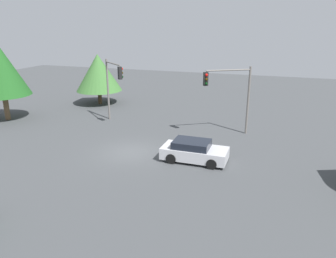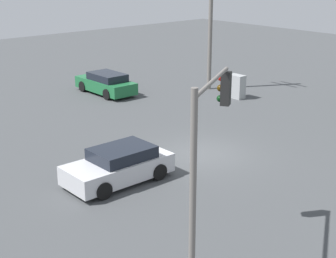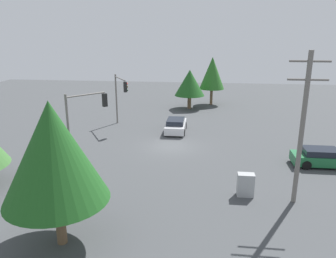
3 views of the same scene
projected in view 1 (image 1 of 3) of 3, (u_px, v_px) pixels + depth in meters
The scene contains 6 objects.
ground_plane at pixel (131, 152), 23.43m from camera, with size 80.00×80.00×0.00m, color #424447.
sedan_silver at pixel (194, 151), 21.78m from camera, with size 2.07×4.34×1.41m.
traffic_signal_main at pixel (113, 81), 29.21m from camera, with size 2.45×2.75×5.69m.
traffic_signal_cross at pixel (230, 89), 25.93m from camera, with size 2.21×3.47×5.57m.
tree_left at pixel (98, 72), 36.40m from camera, with size 5.07×5.07×5.59m.
tree_far at pixel (0, 70), 29.93m from camera, with size 4.93×4.93×7.15m.
Camera 1 is at (-19.72, -9.59, 8.83)m, focal length 35.00 mm.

